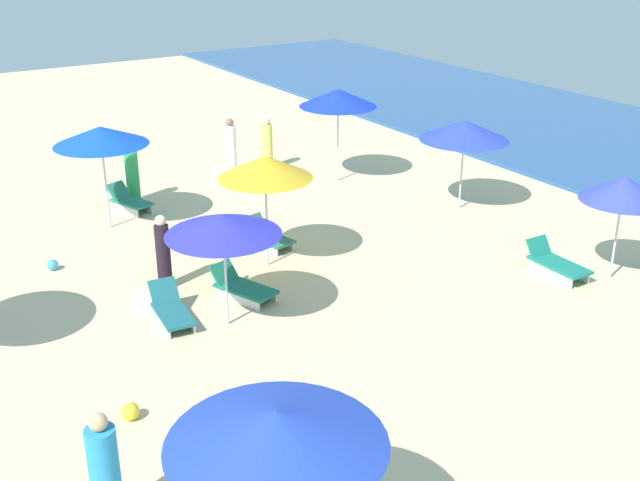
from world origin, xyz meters
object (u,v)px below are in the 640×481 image
lounge_chair_8_1 (556,264)px  beachgoer_0 (231,147)px  umbrella_0 (276,428)px  umbrella_3 (101,136)px  umbrella_1 (465,130)px  lounge_chair_4_1 (242,287)px  lounge_chair_5_0 (267,237)px  lounge_chair_3_0 (129,201)px  beachgoer_2 (132,175)px  umbrella_4 (223,225)px  beachgoer_1 (267,145)px  lounge_chair_4_0 (171,311)px  umbrella_7 (338,98)px  beachgoer_5 (163,254)px  beachgoer_4 (105,475)px  umbrella_5 (265,167)px  umbrella_8 (624,189)px  beach_ball_0 (130,411)px  cooler_box_1 (149,300)px  beach_ball_2 (53,265)px

lounge_chair_8_1 → beachgoer_0: 11.05m
umbrella_0 → umbrella_3: bearing=170.1°
umbrella_1 → lounge_chair_4_1: (1.63, -7.49, -1.94)m
lounge_chair_5_0 → umbrella_0: bearing=-132.3°
lounge_chair_3_0 → beachgoer_2: size_ratio=0.86×
umbrella_4 → lounge_chair_8_1: 7.61m
beachgoer_1 → lounge_chair_4_0: bearing=159.0°
umbrella_7 → lounge_chair_3_0: bearing=-98.0°
lounge_chair_4_1 → beachgoer_0: bearing=44.3°
lounge_chair_4_0 → beachgoer_5: 1.67m
umbrella_4 → lounge_chair_4_0: umbrella_4 is taller
umbrella_7 → beachgoer_4: size_ratio=1.60×
umbrella_3 → lounge_chair_4_0: (5.58, -0.65, -2.17)m
lounge_chair_4_1 → umbrella_5: size_ratio=0.60×
umbrella_5 → lounge_chair_5_0: 2.35m
umbrella_3 → beachgoer_5: size_ratio=1.59×
umbrella_1 → lounge_chair_4_0: bearing=-78.7°
beachgoer_2 → beachgoer_4: beachgoer_4 is taller
umbrella_1 → umbrella_7: umbrella_7 is taller
umbrella_1 → lounge_chair_5_0: bearing=-94.6°
umbrella_8 → beachgoer_4: bearing=-83.0°
lounge_chair_5_0 → umbrella_5: bearing=-132.5°
umbrella_3 → umbrella_0: bearing=-9.9°
umbrella_8 → beachgoer_2: (-10.40, -7.10, -1.30)m
umbrella_5 → beachgoer_1: bearing=151.0°
umbrella_0 → beachgoer_0: size_ratio=1.52×
umbrella_8 → umbrella_1: bearing=177.8°
umbrella_5 → beach_ball_0: 6.58m
umbrella_5 → umbrella_7: (-4.25, 4.76, 0.17)m
lounge_chair_4_0 → umbrella_5: (-1.34, 2.90, 2.10)m
umbrella_8 → beachgoer_2: 12.66m
lounge_chair_8_1 → lounge_chair_5_0: bearing=134.8°
cooler_box_1 → beachgoer_2: bearing=-54.7°
cooler_box_1 → beach_ball_2: bearing=-15.0°
lounge_chair_3_0 → lounge_chair_5_0: lounge_chair_3_0 is taller
umbrella_7 → beach_ball_0: 12.80m
beachgoer_1 → umbrella_7: bearing=-131.8°
beachgoer_2 → beachgoer_4: size_ratio=0.96×
umbrella_0 → lounge_chair_3_0: umbrella_0 is taller
umbrella_8 → beachgoer_5: 9.82m
lounge_chair_3_0 → umbrella_8: (9.78, 7.46, 1.80)m
umbrella_8 → cooler_box_1: (-4.15, -9.10, -1.91)m
lounge_chair_4_0 → umbrella_8: (3.32, 8.95, 1.83)m
lounge_chair_8_1 → lounge_chair_3_0: bearing=127.2°
lounge_chair_4_1 → lounge_chair_5_0: (-2.09, 1.76, 0.01)m
umbrella_8 → beachgoer_0: umbrella_8 is taller
lounge_chair_4_1 → beachgoer_2: (-6.88, 0.19, 0.53)m
beachgoer_5 → beach_ball_0: bearing=34.3°
umbrella_8 → umbrella_3: bearing=-137.0°
lounge_chair_8_1 → beachgoer_4: bearing=-167.4°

